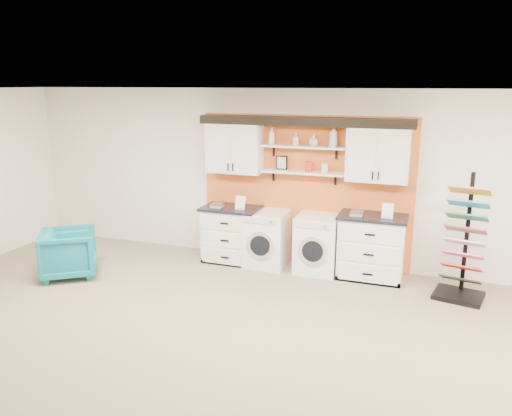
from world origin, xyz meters
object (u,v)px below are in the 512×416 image
at_px(base_cabinet_left, 232,234).
at_px(sample_rack, 462,260).
at_px(washer, 267,238).
at_px(base_cabinet_right, 371,247).
at_px(armchair, 69,253).
at_px(dryer, 318,244).

distance_m(base_cabinet_left, sample_rack, 3.53).
relative_size(base_cabinet_left, washer, 1.05).
bearing_deg(base_cabinet_left, base_cabinet_right, -0.00).
height_order(washer, armchair, washer).
distance_m(dryer, sample_rack, 2.10).
bearing_deg(armchair, base_cabinet_right, -106.37).
height_order(washer, sample_rack, sample_rack).
bearing_deg(dryer, sample_rack, -8.61).
bearing_deg(dryer, armchair, -157.78).
height_order(base_cabinet_left, dryer, base_cabinet_left).
bearing_deg(sample_rack, base_cabinet_left, -173.04).
relative_size(base_cabinet_right, dryer, 1.11).
distance_m(base_cabinet_right, washer, 1.65).
relative_size(base_cabinet_left, dryer, 1.04).
bearing_deg(armchair, sample_rack, -113.36).
bearing_deg(sample_rack, armchair, -156.49).
height_order(base_cabinet_left, sample_rack, sample_rack).
bearing_deg(sample_rack, base_cabinet_right, 177.91).
relative_size(washer, sample_rack, 0.52).
xyz_separation_m(base_cabinet_left, sample_rack, (3.51, -0.32, 0.08)).
relative_size(base_cabinet_right, sample_rack, 0.58).
xyz_separation_m(washer, sample_rack, (2.90, -0.31, 0.10)).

